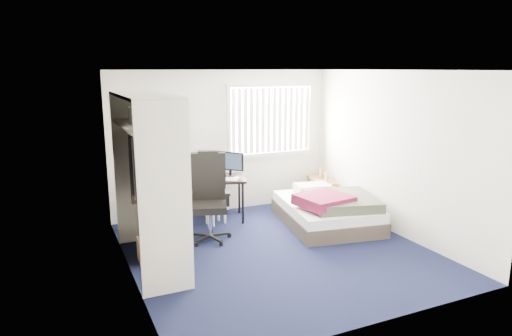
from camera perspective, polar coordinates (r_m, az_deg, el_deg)
The scene contains 10 objects.
ground at distance 6.57m, azimuth 2.65°, elevation -10.25°, with size 4.20×4.20×0.00m, color black.
room_shell at distance 6.15m, azimuth 2.79°, elevation 2.85°, with size 4.20×4.20×4.20m.
window_assembly at distance 8.34m, azimuth 1.89°, elevation 6.00°, with size 1.72×0.09×1.32m.
closet at distance 5.88m, azimuth -13.10°, elevation 0.54°, with size 0.64×1.84×2.22m.
desk at distance 7.69m, azimuth -6.95°, elevation -0.98°, with size 1.61×1.08×1.19m.
office_chair at distance 6.90m, azimuth -5.88°, elevation -4.71°, with size 0.78×0.78×1.32m.
footstool at distance 7.60m, azimuth -5.03°, elevation -5.42°, with size 0.40×0.35×0.27m.
nightstand at distance 8.56m, azimuth 8.34°, elevation -1.83°, with size 0.50×0.80×0.69m.
bed at distance 7.59m, azimuth 8.98°, elevation -5.14°, with size 1.62×1.99×0.60m.
pine_box at distance 6.34m, azimuth -12.59°, elevation -9.87°, with size 0.42×0.31×0.31m, color #A57F52.
Camera 1 is at (-2.78, -5.39, 2.52)m, focal length 32.00 mm.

